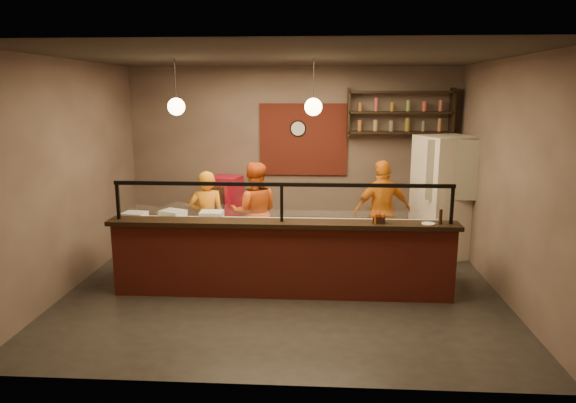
# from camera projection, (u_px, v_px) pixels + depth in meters

# --- Properties ---
(floor) EXTENTS (6.00, 6.00, 0.00)m
(floor) POSITION_uv_depth(u_px,v_px,m) (283.00, 288.00, 7.36)
(floor) COLOR black
(floor) RESTS_ON ground
(ceiling) EXTENTS (6.00, 6.00, 0.00)m
(ceiling) POSITION_uv_depth(u_px,v_px,m) (283.00, 57.00, 6.69)
(ceiling) COLOR #342E28
(ceiling) RESTS_ON wall_back
(wall_back) EXTENTS (6.00, 0.00, 6.00)m
(wall_back) POSITION_uv_depth(u_px,v_px,m) (293.00, 156.00, 9.46)
(wall_back) COLOR #735F54
(wall_back) RESTS_ON floor
(wall_left) EXTENTS (0.00, 5.00, 5.00)m
(wall_left) POSITION_uv_depth(u_px,v_px,m) (70.00, 176.00, 7.20)
(wall_left) COLOR #735F54
(wall_left) RESTS_ON floor
(wall_right) EXTENTS (0.00, 5.00, 5.00)m
(wall_right) POSITION_uv_depth(u_px,v_px,m) (507.00, 180.00, 6.85)
(wall_right) COLOR #735F54
(wall_right) RESTS_ON floor
(wall_front) EXTENTS (6.00, 0.00, 6.00)m
(wall_front) POSITION_uv_depth(u_px,v_px,m) (264.00, 223.00, 4.58)
(wall_front) COLOR #735F54
(wall_front) RESTS_ON floor
(brick_patch) EXTENTS (1.60, 0.04, 1.30)m
(brick_patch) POSITION_uv_depth(u_px,v_px,m) (303.00, 140.00, 9.36)
(brick_patch) COLOR maroon
(brick_patch) RESTS_ON wall_back
(service_counter) EXTENTS (4.60, 0.25, 1.00)m
(service_counter) POSITION_uv_depth(u_px,v_px,m) (282.00, 261.00, 6.96)
(service_counter) COLOR maroon
(service_counter) RESTS_ON floor
(counter_ledge) EXTENTS (4.70, 0.37, 0.06)m
(counter_ledge) POSITION_uv_depth(u_px,v_px,m) (282.00, 223.00, 6.85)
(counter_ledge) COLOR black
(counter_ledge) RESTS_ON service_counter
(worktop_cabinet) EXTENTS (4.60, 0.75, 0.85)m
(worktop_cabinet) POSITION_uv_depth(u_px,v_px,m) (284.00, 255.00, 7.46)
(worktop_cabinet) COLOR gray
(worktop_cabinet) RESTS_ON floor
(worktop) EXTENTS (4.60, 0.75, 0.05)m
(worktop) POSITION_uv_depth(u_px,v_px,m) (284.00, 225.00, 7.37)
(worktop) COLOR beige
(worktop) RESTS_ON worktop_cabinet
(sneeze_guard) EXTENTS (4.50, 0.05, 0.52)m
(sneeze_guard) POSITION_uv_depth(u_px,v_px,m) (282.00, 199.00, 6.78)
(sneeze_guard) COLOR white
(sneeze_guard) RESTS_ON counter_ledge
(wall_shelving) EXTENTS (1.84, 0.28, 0.85)m
(wall_shelving) POSITION_uv_depth(u_px,v_px,m) (400.00, 112.00, 9.01)
(wall_shelving) COLOR black
(wall_shelving) RESTS_ON wall_back
(wall_clock) EXTENTS (0.30, 0.04, 0.30)m
(wall_clock) POSITION_uv_depth(u_px,v_px,m) (298.00, 129.00, 9.31)
(wall_clock) COLOR black
(wall_clock) RESTS_ON wall_back
(pendant_left) EXTENTS (0.24, 0.24, 0.77)m
(pendant_left) POSITION_uv_depth(u_px,v_px,m) (176.00, 107.00, 7.11)
(pendant_left) COLOR black
(pendant_left) RESTS_ON ceiling
(pendant_right) EXTENTS (0.24, 0.24, 0.77)m
(pendant_right) POSITION_uv_depth(u_px,v_px,m) (313.00, 107.00, 6.99)
(pendant_right) COLOR black
(pendant_right) RESTS_ON ceiling
(cook_left) EXTENTS (0.62, 0.47, 1.55)m
(cook_left) POSITION_uv_depth(u_px,v_px,m) (207.00, 219.00, 8.15)
(cook_left) COLOR orange
(cook_left) RESTS_ON floor
(cook_mid) EXTENTS (0.88, 0.73, 1.66)m
(cook_mid) POSITION_uv_depth(u_px,v_px,m) (254.00, 213.00, 8.33)
(cook_mid) COLOR #D65014
(cook_mid) RESTS_ON floor
(cook_right) EXTENTS (1.06, 0.66, 1.68)m
(cook_right) POSITION_uv_depth(u_px,v_px,m) (382.00, 211.00, 8.42)
(cook_right) COLOR orange
(cook_right) RESTS_ON floor
(fridge) EXTENTS (1.09, 1.06, 2.05)m
(fridge) POSITION_uv_depth(u_px,v_px,m) (444.00, 197.00, 8.62)
(fridge) COLOR beige
(fridge) RESTS_ON floor
(red_cooler) EXTENTS (0.64, 0.60, 1.25)m
(red_cooler) POSITION_uv_depth(u_px,v_px,m) (226.00, 210.00, 9.39)
(red_cooler) COLOR #B30B23
(red_cooler) RESTS_ON floor
(pizza_dough) EXTENTS (0.57, 0.57, 0.01)m
(pizza_dough) POSITION_uv_depth(u_px,v_px,m) (357.00, 226.00, 7.22)
(pizza_dough) COLOR beige
(pizza_dough) RESTS_ON worktop
(prep_tub_a) EXTENTS (0.41, 0.38, 0.16)m
(prep_tub_a) POSITION_uv_depth(u_px,v_px,m) (173.00, 216.00, 7.48)
(prep_tub_a) COLOR silver
(prep_tub_a) RESTS_ON worktop
(prep_tub_b) EXTENTS (0.34, 0.28, 0.16)m
(prep_tub_b) POSITION_uv_depth(u_px,v_px,m) (212.00, 217.00, 7.40)
(prep_tub_b) COLOR silver
(prep_tub_b) RESTS_ON worktop
(prep_tub_c) EXTENTS (0.35, 0.30, 0.16)m
(prep_tub_c) POSITION_uv_depth(u_px,v_px,m) (135.00, 218.00, 7.37)
(prep_tub_c) COLOR silver
(prep_tub_c) RESTS_ON worktop
(rolling_pin) EXTENTS (0.33, 0.28, 0.06)m
(rolling_pin) POSITION_uv_depth(u_px,v_px,m) (157.00, 218.00, 7.53)
(rolling_pin) COLOR yellow
(rolling_pin) RESTS_ON worktop
(condiment_caddy) EXTENTS (0.17, 0.14, 0.09)m
(condiment_caddy) POSITION_uv_depth(u_px,v_px,m) (379.00, 220.00, 6.75)
(condiment_caddy) COLOR black
(condiment_caddy) RESTS_ON counter_ledge
(pepper_mill) EXTENTS (0.05, 0.05, 0.20)m
(pepper_mill) POSITION_uv_depth(u_px,v_px,m) (441.00, 217.00, 6.68)
(pepper_mill) COLOR black
(pepper_mill) RESTS_ON counter_ledge
(small_plate) EXTENTS (0.18, 0.18, 0.01)m
(small_plate) POSITION_uv_depth(u_px,v_px,m) (428.00, 224.00, 6.69)
(small_plate) COLOR silver
(small_plate) RESTS_ON counter_ledge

